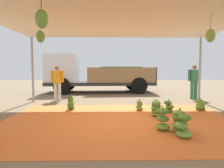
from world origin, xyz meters
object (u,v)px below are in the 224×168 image
Objects in this scene: banana_bunch_3 at (71,103)px; banana_bunch_2 at (163,120)px; banana_bunch_0 at (156,109)px; banana_bunch_7 at (139,106)px; worker_1 at (194,79)px; banana_bunch_6 at (200,105)px; worker_0 at (57,80)px; banana_bunch_1 at (183,127)px; banana_bunch_5 at (180,122)px; cargo_truck_main at (95,74)px; banana_bunch_8 at (169,107)px.

banana_bunch_2 is at bearing -41.62° from banana_bunch_3.
banana_bunch_0 is 1.31× the size of banana_bunch_7.
worker_1 is at bearing 58.59° from banana_bunch_2.
worker_0 reaches higher than banana_bunch_6.
banana_bunch_0 is at bearing 93.63° from banana_bunch_1.
banana_bunch_5 is 8.43m from cargo_truck_main.
banana_bunch_1 is 0.95× the size of banana_bunch_2.
cargo_truck_main reaches higher than worker_1.
banana_bunch_3 is at bearing -156.15° from worker_1.
banana_bunch_0 is at bearing 82.20° from banana_bunch_2.
banana_bunch_8 is at bearing 68.21° from banana_bunch_2.
worker_1 is (0.99, 2.68, 0.81)m from banana_bunch_6.
cargo_truck_main is (-4.15, 5.67, 0.98)m from banana_bunch_6.
banana_bunch_0 is 0.78m from banana_bunch_8.
banana_bunch_3 is 0.96× the size of banana_bunch_5.
banana_bunch_8 is (3.39, -0.52, -0.04)m from banana_bunch_3.
banana_bunch_6 is 1.16× the size of banana_bunch_7.
worker_0 is (-4.04, 4.55, 0.72)m from banana_bunch_5.
banana_bunch_7 is (-0.20, 2.19, -0.08)m from banana_bunch_2.
worker_0 is 6.66m from worker_1.
banana_bunch_1 is 8.74m from cargo_truck_main.
cargo_truck_main is at bearing 126.18° from banana_bunch_6.
banana_bunch_2 reaches higher than banana_bunch_3.
banana_bunch_1 is at bearing -116.55° from worker_1.
cargo_truck_main is (-2.92, 6.00, 0.98)m from banana_bunch_8.
banana_bunch_6 is (4.62, -0.20, -0.04)m from banana_bunch_3.
cargo_truck_main is at bearing 106.55° from banana_bunch_1.
banana_bunch_1 is 2.73m from banana_bunch_7.
banana_bunch_8 is at bearing -20.56° from banana_bunch_7.
banana_bunch_0 is 1.99m from banana_bunch_6.
banana_bunch_7 is at bearing 103.13° from banana_bunch_5.
cargo_truck_main reaches higher than banana_bunch_2.
worker_1 reaches higher than banana_bunch_5.
banana_bunch_2 is at bearing -84.87° from banana_bunch_7.
banana_bunch_3 is at bearing 171.24° from banana_bunch_8.
banana_bunch_7 is (-0.37, 0.89, -0.07)m from banana_bunch_0.
banana_bunch_6 is (1.96, 2.16, -0.06)m from banana_bunch_2.
banana_bunch_8 is at bearing 44.36° from banana_bunch_0.
worker_1 is (2.78, 3.55, 0.76)m from banana_bunch_0.
banana_bunch_2 is 3.55m from banana_bunch_3.
banana_bunch_6 is 7.10m from cargo_truck_main.
banana_bunch_5 is at bearing -76.87° from banana_bunch_7.
banana_bunch_2 reaches higher than banana_bunch_8.
cargo_truck_main is (-1.99, 5.65, 1.00)m from banana_bunch_7.
worker_1 is at bearing -30.21° from cargo_truck_main.
banana_bunch_8 is at bearing -64.04° from cargo_truck_main.
banana_bunch_7 is 0.99m from banana_bunch_8.
banana_bunch_5 is at bearing -117.59° from worker_1.
banana_bunch_7 is at bearing 159.44° from banana_bunch_8.
banana_bunch_6 is 2.97m from worker_1.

